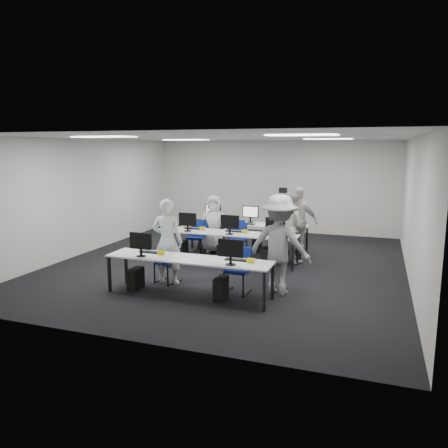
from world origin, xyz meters
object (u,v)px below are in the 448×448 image
(desk_mid, at_px, (232,235))
(student_3, at_px, (297,223))
(photographer, at_px, (279,245))
(chair_1, at_px, (238,279))
(student_1, at_px, (288,227))
(chair_0, at_px, (168,270))
(student_2, at_px, (214,224))
(chair_4, at_px, (277,248))
(student_0, at_px, (167,241))
(chair_7, at_px, (288,247))
(desk_front, at_px, (188,261))
(chair_2, at_px, (195,244))
(chair_6, at_px, (238,243))
(chair_3, at_px, (237,246))
(chair_5, at_px, (204,240))

(desk_mid, xyz_separation_m, student_3, (1.40, 0.95, 0.22))
(desk_mid, height_order, photographer, photographer)
(chair_1, distance_m, student_1, 2.76)
(chair_0, bearing_deg, student_2, 106.17)
(photographer, bearing_deg, desk_mid, -45.64)
(chair_4, height_order, student_0, student_0)
(chair_7, height_order, student_3, student_3)
(student_0, relative_size, student_3, 0.97)
(desk_front, distance_m, chair_2, 3.32)
(student_0, bearing_deg, chair_0, -67.19)
(chair_6, height_order, chair_7, chair_6)
(desk_mid, xyz_separation_m, photographer, (1.57, -1.90, 0.28))
(chair_2, height_order, student_1, student_1)
(chair_7, xyz_separation_m, photographer, (0.35, -2.75, 0.67))
(desk_mid, distance_m, chair_7, 1.54)
(chair_1, xyz_separation_m, student_0, (-1.55, 0.11, 0.60))
(chair_3, bearing_deg, student_1, -0.23)
(student_1, bearing_deg, chair_3, 20.71)
(student_2, bearing_deg, desk_mid, -60.31)
(chair_4, bearing_deg, chair_1, -107.63)
(chair_1, bearing_deg, chair_3, 111.69)
(desk_front, xyz_separation_m, student_3, (1.40, 3.55, 0.22))
(photographer, bearing_deg, student_0, 7.90)
(student_3, xyz_separation_m, photographer, (0.17, -2.85, 0.05))
(chair_1, relative_size, student_3, 0.48)
(chair_1, relative_size, student_0, 0.50)
(chair_0, xyz_separation_m, student_3, (2.15, 2.92, 0.64))
(desk_front, height_order, chair_4, chair_4)
(chair_5, height_order, photographer, photographer)
(student_0, relative_size, photographer, 0.92)
(chair_6, height_order, student_1, student_1)
(chair_6, height_order, photographer, photographer)
(student_2, bearing_deg, student_1, -22.61)
(student_1, height_order, student_3, student_3)
(desk_mid, height_order, chair_2, chair_2)
(chair_4, distance_m, student_0, 3.14)
(chair_4, xyz_separation_m, chair_5, (-2.11, 0.35, -0.02))
(chair_3, height_order, chair_4, chair_4)
(chair_1, distance_m, student_0, 1.67)
(desk_front, xyz_separation_m, chair_4, (0.99, 3.14, -0.38))
(chair_2, xyz_separation_m, chair_3, (1.15, 0.05, 0.01))
(desk_mid, bearing_deg, chair_2, 158.35)
(student_0, bearing_deg, desk_front, 135.84)
(chair_5, xyz_separation_m, chair_7, (2.34, -0.04, 0.01))
(photographer, bearing_deg, chair_4, -71.89)
(chair_7, bearing_deg, desk_front, -100.42)
(desk_mid, bearing_deg, student_1, 22.69)
(chair_1, distance_m, chair_3, 2.79)
(student_3, bearing_deg, chair_0, -149.84)
(desk_mid, relative_size, chair_6, 3.43)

